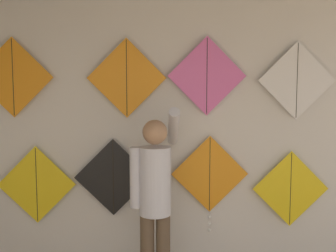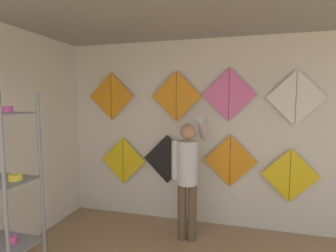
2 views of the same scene
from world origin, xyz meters
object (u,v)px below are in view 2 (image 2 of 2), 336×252
Objects in this scene: kite_3 at (290,176)px; kite_6 at (229,95)px; kite_2 at (230,163)px; kite_7 at (296,98)px; kite_0 at (123,161)px; kite_1 at (167,159)px; kite_5 at (176,96)px; kite_4 at (111,96)px; shopkeeper at (188,171)px.

kite_6 is at bearing 180.00° from kite_3.
kite_7 is at bearing 0.04° from kite_2.
kite_1 is at bearing 0.00° from kite_0.
kite_2 is at bearing -179.96° from kite_7.
kite_5 is at bearing 180.00° from kite_6.
kite_4 is (-2.71, 0.00, 1.11)m from kite_3.
kite_5 is 1.00× the size of kite_7.
kite_2 is 1.27× the size of kite_6.
kite_5 is at bearing 116.86° from shopkeeper.
kite_0 is 1.71m from kite_2.
kite_3 is at bearing 0.00° from kite_4.
kite_4 is (-1.90, 0.00, 0.98)m from kite_2.
kite_2 is 0.99m from kite_6.
kite_1 is 1.35m from kite_6.
kite_0 is 1.98m from kite_6.
kite_1 is 0.79× the size of kite_2.
kite_6 is (1.67, 0.00, 1.06)m from kite_0.
kite_4 is 1.08m from kite_5.
kite_1 is at bearing 180.00° from kite_5.
kite_2 is 1.27m from kite_7.
kite_0 is 1.00× the size of kite_1.
kite_1 reaches higher than kite_0.
kite_1 is 1.00× the size of kite_3.
kite_3 is (2.52, 0.00, -0.06)m from kite_0.
kite_5 is (-1.63, 0.00, 1.10)m from kite_3.
kite_1 is at bearing 180.00° from kite_3.
kite_2 is at bearing -0.03° from kite_1.
kite_5 is at bearing 180.00° from kite_3.
kite_4 reaches higher than kite_1.
shopkeeper reaches higher than kite_2.
kite_3 is 1.41m from kite_6.
kite_5 is at bearing 0.00° from kite_1.
kite_5 reaches higher than shopkeeper.
shopkeeper is 0.73m from kite_2.
kite_2 is at bearing -0.02° from kite_4.
kite_7 reaches higher than shopkeeper.
kite_1 is 1.00× the size of kite_4.
kite_4 reaches higher than kite_5.
shopkeeper is at bearing -160.58° from kite_7.
kite_4 is 1.00× the size of kite_6.
kite_4 reaches higher than kite_2.
kite_0 is at bearing 180.00° from kite_6.
kite_6 is at bearing 179.16° from kite_2.
kite_5 is at bearing 0.00° from kite_0.
kite_1 is 1.78m from kite_3.
kite_4 is 2.74m from kite_7.
shopkeeper is 2.21× the size of kite_5.
kite_5 is (0.14, 0.00, 0.97)m from kite_1.
shopkeeper is 0.64m from kite_1.
kite_6 reaches higher than kite_5.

